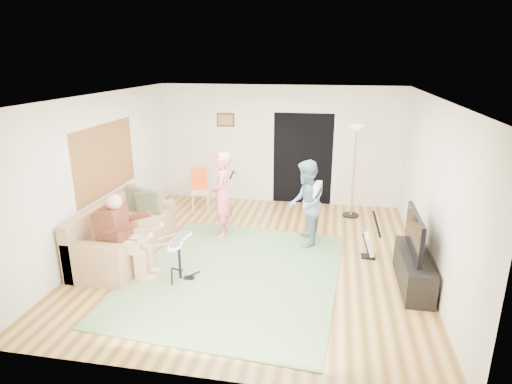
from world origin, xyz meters
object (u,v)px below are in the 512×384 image
at_px(guitarist, 306,204).
at_px(tv_cabinet, 414,270).
at_px(dining_chair, 201,195).
at_px(torchiere_lamp, 355,155).
at_px(sofa, 121,238).
at_px(singer, 222,195).
at_px(guitar_spare, 370,244).
at_px(television, 415,233).
at_px(drum_kit, 180,261).

relative_size(guitarist, tv_cabinet, 1.12).
xyz_separation_m(guitarist, dining_chair, (-2.44, 1.50, -0.46)).
bearing_deg(torchiere_lamp, tv_cabinet, -73.81).
xyz_separation_m(sofa, singer, (1.51, 1.14, 0.50)).
height_order(singer, dining_chair, singer).
bearing_deg(tv_cabinet, torchiere_lamp, 106.19).
height_order(guitarist, guitar_spare, guitarist).
relative_size(torchiere_lamp, dining_chair, 2.15).
relative_size(singer, dining_chair, 1.77).
bearing_deg(dining_chair, guitar_spare, -47.67).
bearing_deg(television, torchiere_lamp, 105.25).
relative_size(dining_chair, tv_cabinet, 0.65).
height_order(sofa, tv_cabinet, sofa).
bearing_deg(sofa, television, -2.51).
height_order(drum_kit, dining_chair, dining_chair).
bearing_deg(dining_chair, singer, -77.76).
bearing_deg(tv_cabinet, drum_kit, -172.80).
distance_m(sofa, guitarist, 3.28).
distance_m(guitar_spare, dining_chair, 4.02).
relative_size(guitarist, television, 1.36).
xyz_separation_m(guitarist, torchiere_lamp, (0.88, 1.66, 0.56)).
bearing_deg(guitar_spare, torchiere_lamp, 97.03).
relative_size(guitar_spare, dining_chair, 0.94).
xyz_separation_m(sofa, tv_cabinet, (4.80, -0.21, -0.06)).
distance_m(singer, tv_cabinet, 3.60).
height_order(torchiere_lamp, tv_cabinet, torchiere_lamp).
bearing_deg(sofa, guitar_spare, 8.51).
bearing_deg(television, dining_chair, 146.77).
distance_m(torchiere_lamp, television, 2.99).
height_order(tv_cabinet, television, television).
relative_size(singer, guitar_spare, 1.89).
xyz_separation_m(drum_kit, guitar_spare, (2.92, 1.28, -0.06)).
xyz_separation_m(sofa, guitarist, (3.10, 0.97, 0.48)).
height_order(sofa, television, television).
xyz_separation_m(drum_kit, dining_chair, (-0.64, 3.12, 0.02)).
height_order(singer, guitar_spare, singer).
xyz_separation_m(drum_kit, tv_cabinet, (3.50, 0.44, -0.05)).
bearing_deg(guitar_spare, television, -57.83).
distance_m(singer, guitarist, 1.59).
relative_size(drum_kit, torchiere_lamp, 0.35).
height_order(drum_kit, guitarist, guitarist).
bearing_deg(sofa, drum_kit, -26.52).
distance_m(drum_kit, dining_chair, 3.19).
relative_size(drum_kit, television, 0.60).
relative_size(sofa, drum_kit, 3.32).
bearing_deg(dining_chair, torchiere_lamp, -17.58).
bearing_deg(guitarist, torchiere_lamp, 149.27).
height_order(guitarist, torchiere_lamp, torchiere_lamp).
relative_size(guitarist, guitar_spare, 1.84).
xyz_separation_m(torchiere_lamp, dining_chair, (-3.32, -0.16, -1.02)).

